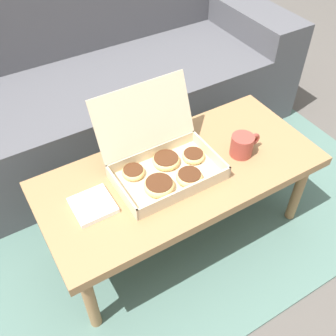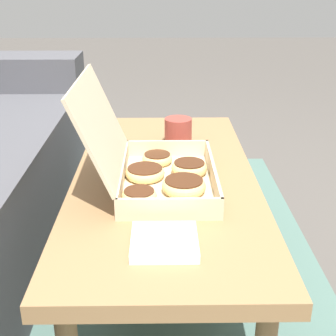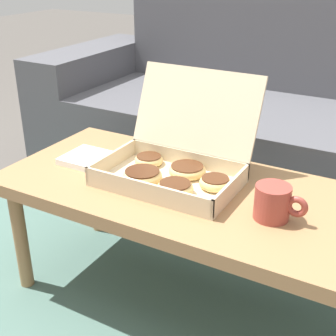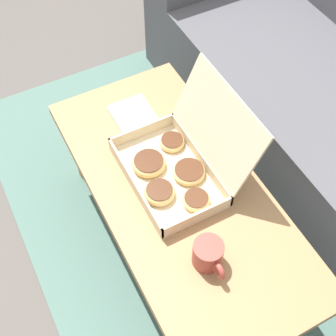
% 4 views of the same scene
% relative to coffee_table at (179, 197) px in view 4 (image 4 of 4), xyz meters
% --- Properties ---
extents(ground_plane, '(12.00, 12.00, 0.00)m').
position_rel_coffee_table_xyz_m(ground_plane, '(0.00, 0.03, -0.37)').
color(ground_plane, '#514C47').
extents(area_rug, '(2.23, 1.73, 0.01)m').
position_rel_coffee_table_xyz_m(area_rug, '(0.00, 0.33, -0.36)').
color(area_rug, '#4C6B60').
rests_on(area_rug, ground_plane).
extents(coffee_table, '(1.12, 0.51, 0.41)m').
position_rel_coffee_table_xyz_m(coffee_table, '(0.00, 0.00, 0.00)').
color(coffee_table, '#997047').
rests_on(coffee_table, ground_plane).
extents(pastry_box, '(0.40, 0.35, 0.29)m').
position_rel_coffee_table_xyz_m(pastry_box, '(-0.06, 0.03, 0.09)').
color(pastry_box, beige).
rests_on(pastry_box, coffee_table).
extents(coffee_mug, '(0.13, 0.09, 0.09)m').
position_rel_coffee_table_xyz_m(coffee_mug, '(0.26, -0.05, 0.09)').
color(coffee_mug, '#993D33').
rests_on(coffee_mug, coffee_table).
extents(napkin_stack, '(0.14, 0.14, 0.02)m').
position_rel_coffee_table_xyz_m(napkin_stack, '(-0.37, 0.00, 0.05)').
color(napkin_stack, white).
rests_on(napkin_stack, coffee_table).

